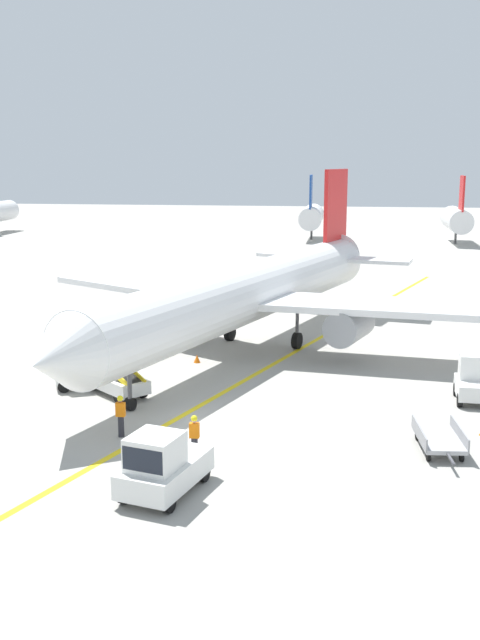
{
  "coord_description": "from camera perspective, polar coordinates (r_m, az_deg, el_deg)",
  "views": [
    {
      "loc": [
        5.12,
        -28.95,
        10.77
      ],
      "look_at": [
        -0.49,
        9.46,
        2.5
      ],
      "focal_mm": 42.43,
      "sensor_mm": 36.0,
      "label": 1
    }
  ],
  "objects": [
    {
      "name": "baggage_tug_near_wing",
      "position": [
        35.92,
        17.03,
        -4.42
      ],
      "size": [
        1.4,
        2.44,
        2.1
      ],
      "color": "silver",
      "rests_on": "ground"
    },
    {
      "name": "ground_plane",
      "position": [
        31.31,
        -1.64,
        -8.1
      ],
      "size": [
        300.0,
        300.0,
        0.0
      ],
      "primitive_type": "plane",
      "color": "#9E9B93"
    },
    {
      "name": "baggage_tug_by_cargo_door",
      "position": [
        37.06,
        -12.17,
        -3.65
      ],
      "size": [
        2.72,
        2.19,
        2.1
      ],
      "color": "silver",
      "rests_on": "ground"
    },
    {
      "name": "belt_loader_forward_hold",
      "position": [
        41.88,
        -9.81,
        -1.96
      ],
      "size": [
        2.26,
        5.16,
        2.59
      ],
      "color": "silver",
      "rests_on": "ground"
    },
    {
      "name": "distant_aircraft_mid_right",
      "position": [
        104.23,
        5.43,
        7.82
      ],
      "size": [
        3.0,
        10.1,
        8.8
      ],
      "color": "silver",
      "rests_on": "ground"
    },
    {
      "name": "airliner",
      "position": [
        42.91,
        0.91,
        2.16
      ],
      "size": [
        27.6,
        34.34,
        10.1
      ],
      "color": "white",
      "rests_on": "ground"
    },
    {
      "name": "distant_aircraft_far_right",
      "position": [
        102.74,
        16.03,
        7.35
      ],
      "size": [
        3.0,
        10.1,
        8.8
      ],
      "color": "silver",
      "rests_on": "ground"
    },
    {
      "name": "ground_crew_marshaller",
      "position": [
        27.85,
        -3.46,
        -8.73
      ],
      "size": [
        0.36,
        0.24,
        1.7
      ],
      "color": "#26262D",
      "rests_on": "ground"
    },
    {
      "name": "safety_cone_wingtip_right",
      "position": [
        48.43,
        -9.09,
        -0.71
      ],
      "size": [
        0.36,
        0.36,
        0.44
      ],
      "primitive_type": "cone",
      "color": "orange",
      "rests_on": "ground"
    },
    {
      "name": "safety_cone_nose_left",
      "position": [
        40.95,
        -3.26,
        -2.92
      ],
      "size": [
        0.36,
        0.36,
        0.44
      ],
      "primitive_type": "cone",
      "color": "orange",
      "rests_on": "ground"
    },
    {
      "name": "pushback_tug",
      "position": [
        25.17,
        -5.91,
        -10.89
      ],
      "size": [
        2.75,
        3.96,
        2.2
      ],
      "color": "silver",
      "rests_on": "ground"
    },
    {
      "name": "baggage_cart_loaded",
      "position": [
        29.75,
        14.79,
        -8.65
      ],
      "size": [
        1.85,
        3.82,
        0.94
      ],
      "color": "#A5A5A8",
      "rests_on": "ground"
    },
    {
      "name": "taxi_line_yellow",
      "position": [
        36.06,
        -1.03,
        -5.35
      ],
      "size": [
        26.13,
        75.81,
        0.01
      ],
      "primitive_type": "cube",
      "rotation": [
        0.0,
        0.0,
        -0.33
      ],
      "color": "yellow",
      "rests_on": "ground"
    },
    {
      "name": "safety_cone_nose_right",
      "position": [
        48.02,
        6.45,
        -0.74
      ],
      "size": [
        0.36,
        0.36,
        0.44
      ],
      "primitive_type": "cone",
      "color": "orange",
      "rests_on": "ground"
    },
    {
      "name": "belt_loader_aft_hold",
      "position": [
        35.93,
        -9.54,
        -4.29
      ],
      "size": [
        4.62,
        4.19,
        2.59
      ],
      "color": "silver",
      "rests_on": "ground"
    },
    {
      "name": "ground_crew_wing_walker",
      "position": [
        30.37,
        -8.99,
        -7.07
      ],
      "size": [
        0.36,
        0.24,
        1.7
      ],
      "color": "#26262D",
      "rests_on": "ground"
    }
  ]
}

